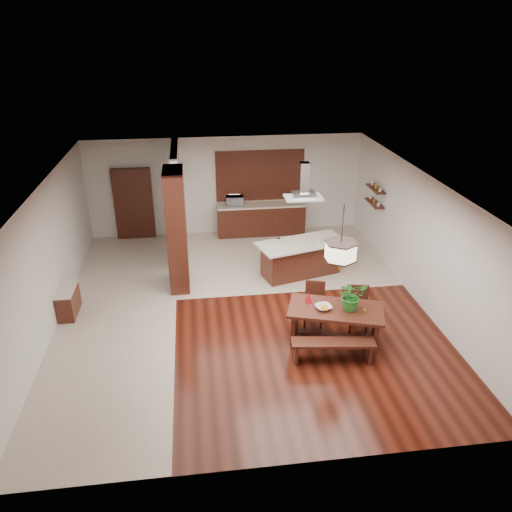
{
  "coord_description": "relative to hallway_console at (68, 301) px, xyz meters",
  "views": [
    {
      "loc": [
        -0.97,
        -9.67,
        5.84
      ],
      "look_at": [
        0.3,
        0.0,
        1.25
      ],
      "focal_mm": 35.0,
      "sensor_mm": 36.0,
      "label": 1
    }
  ],
  "objects": [
    {
      "name": "foliage_plant",
      "position": [
        5.76,
        -1.83,
        0.75
      ],
      "size": [
        0.59,
        0.52,
        0.6
      ],
      "primitive_type": "imported",
      "rotation": [
        0.0,
        0.0,
        0.1
      ],
      "color": "#246B23",
      "rests_on": "dining_table"
    },
    {
      "name": "rear_counter",
      "position": [
        4.81,
        4.0,
        0.16
      ],
      "size": [
        2.6,
        0.62,
        0.95
      ],
      "color": "black",
      "rests_on": "ground"
    },
    {
      "name": "dining_chair_right",
      "position": [
        6.09,
        -1.37,
        0.15
      ],
      "size": [
        0.48,
        0.48,
        0.93
      ],
      "primitive_type": null,
      "rotation": [
        0.0,
        0.0,
        -0.19
      ],
      "color": "black",
      "rests_on": "ground"
    },
    {
      "name": "pendant_lantern",
      "position": [
        5.48,
        -1.77,
        1.93
      ],
      "size": [
        0.64,
        0.64,
        1.31
      ],
      "primitive_type": null,
      "color": "beige",
      "rests_on": "room_shell"
    },
    {
      "name": "hallway_console",
      "position": [
        0.0,
        0.0,
        0.0
      ],
      "size": [
        0.37,
        0.88,
        0.63
      ],
      "primitive_type": "cube",
      "color": "black",
      "rests_on": "ground"
    },
    {
      "name": "kitchen_island",
      "position": [
        5.43,
        1.2,
        0.15
      ],
      "size": [
        2.38,
        1.52,
        0.91
      ],
      "rotation": [
        0.0,
        0.0,
        0.28
      ],
      "color": "black",
      "rests_on": "ground"
    },
    {
      "name": "partition_pier",
      "position": [
        2.41,
        1.0,
        1.14
      ],
      "size": [
        0.45,
        1.0,
        2.9
      ],
      "primitive_type": "cube",
      "color": "black",
      "rests_on": "ground"
    },
    {
      "name": "room_shell",
      "position": [
        3.81,
        -0.2,
        1.75
      ],
      "size": [
        9.0,
        9.04,
        2.92
      ],
      "color": "black",
      "rests_on": "ground"
    },
    {
      "name": "tile_kitchen",
      "position": [
        5.06,
        2.3,
        -0.31
      ],
      "size": [
        5.5,
        4.0,
        0.01
      ],
      "primitive_type": "cube",
      "color": "beige",
      "rests_on": "ground"
    },
    {
      "name": "island_cup",
      "position": [
        5.87,
        1.14,
        0.64
      ],
      "size": [
        0.14,
        0.14,
        0.09
      ],
      "primitive_type": "imported",
      "rotation": [
        0.0,
        0.0,
        -0.37
      ],
      "color": "silver",
      "rests_on": "kitchen_island"
    },
    {
      "name": "fruit_bowl",
      "position": [
        5.23,
        -1.75,
        0.49
      ],
      "size": [
        0.37,
        0.37,
        0.08
      ],
      "primitive_type": "imported",
      "rotation": [
        0.0,
        0.0,
        0.23
      ],
      "color": "beige",
      "rests_on": "dining_table"
    },
    {
      "name": "napkin_cone",
      "position": [
        5.0,
        -1.46,
        0.56
      ],
      "size": [
        0.17,
        0.17,
        0.22
      ],
      "primitive_type": "cone",
      "rotation": [
        0.0,
        0.0,
        0.26
      ],
      "color": "#B50C1A",
      "rests_on": "dining_table"
    },
    {
      "name": "soffit_band",
      "position": [
        3.81,
        -0.2,
        2.57
      ],
      "size": [
        8.0,
        9.0,
        0.02
      ],
      "primitive_type": "cube",
      "color": "#39170E",
      "rests_on": "room_shell"
    },
    {
      "name": "hallway_doorway",
      "position": [
        1.11,
        4.2,
        0.74
      ],
      "size": [
        1.1,
        0.2,
        2.1
      ],
      "primitive_type": "cube",
      "color": "black",
      "rests_on": "ground"
    },
    {
      "name": "tile_hallway",
      "position": [
        1.06,
        -0.2,
        -0.31
      ],
      "size": [
        2.5,
        9.0,
        0.01
      ],
      "primitive_type": "cube",
      "color": "beige",
      "rests_on": "ground"
    },
    {
      "name": "shelf_lower",
      "position": [
        7.68,
        2.4,
        1.08
      ],
      "size": [
        0.26,
        0.9,
        0.04
      ],
      "primitive_type": "cube",
      "color": "black",
      "rests_on": "room_shell"
    },
    {
      "name": "partition_stub",
      "position": [
        2.41,
        3.1,
        1.14
      ],
      "size": [
        0.18,
        2.4,
        2.9
      ],
      "primitive_type": "cube",
      "color": "silver",
      "rests_on": "ground"
    },
    {
      "name": "dining_chair_left",
      "position": [
        5.22,
        -1.09,
        0.15
      ],
      "size": [
        0.52,
        0.52,
        0.94
      ],
      "primitive_type": null,
      "rotation": [
        0.0,
        0.0,
        -0.3
      ],
      "color": "black",
      "rests_on": "ground"
    },
    {
      "name": "range_hood",
      "position": [
        5.43,
        1.21,
        2.15
      ],
      "size": [
        0.9,
        0.55,
        0.87
      ],
      "primitive_type": null,
      "color": "silver",
      "rests_on": "room_shell"
    },
    {
      "name": "shelf_upper",
      "position": [
        7.68,
        2.4,
        1.49
      ],
      "size": [
        0.26,
        0.9,
        0.04
      ],
      "primitive_type": "cube",
      "color": "black",
      "rests_on": "room_shell"
    },
    {
      "name": "kitchen_window",
      "position": [
        4.81,
        4.26,
        1.44
      ],
      "size": [
        2.6,
        0.08,
        1.5
      ],
      "primitive_type": "cube",
      "color": "brown",
      "rests_on": "room_shell"
    },
    {
      "name": "microwave",
      "position": [
        4.03,
        4.01,
        0.77
      ],
      "size": [
        0.51,
        0.35,
        0.28
      ],
      "primitive_type": "imported",
      "rotation": [
        0.0,
        0.0,
        -0.03
      ],
      "color": "silver",
      "rests_on": "rear_counter"
    },
    {
      "name": "dining_table",
      "position": [
        5.48,
        -1.77,
        0.25
      ],
      "size": [
        2.03,
        1.44,
        0.76
      ],
      "rotation": [
        0.0,
        0.0,
        -0.31
      ],
      "color": "black",
      "rests_on": "ground"
    },
    {
      "name": "dining_bench",
      "position": [
        5.28,
        -2.4,
        -0.09
      ],
      "size": [
        1.6,
        0.54,
        0.44
      ],
      "primitive_type": null,
      "rotation": [
        0.0,
        0.0,
        -0.12
      ],
      "color": "black",
      "rests_on": "ground"
    },
    {
      "name": "gold_ornament",
      "position": [
        5.97,
        -2.03,
        0.5
      ],
      "size": [
        0.08,
        0.08,
        0.1
      ],
      "primitive_type": "cylinder",
      "rotation": [
        0.0,
        0.0,
        0.28
      ],
      "color": "gold",
      "rests_on": "dining_table"
    }
  ]
}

